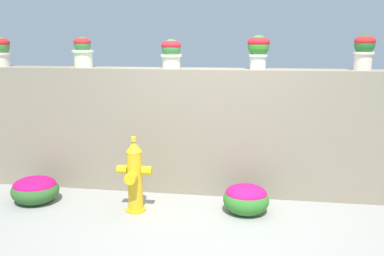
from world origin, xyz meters
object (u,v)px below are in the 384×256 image
Objects in this scene: fire_hydrant at (135,177)px; flower_bush_right at (35,189)px; potted_plant_1 at (83,51)px; potted_plant_2 at (171,52)px; potted_plant_3 at (258,48)px; flower_bush_left at (246,198)px; potted_plant_4 at (364,49)px; potted_plant_0 at (0,49)px.

flower_bush_right is (-1.31, 0.07, -0.25)m from fire_hydrant.
fire_hydrant reaches higher than flower_bush_right.
potted_plant_2 is at bearing -2.53° from potted_plant_1.
fire_hydrant is (-1.38, -0.73, -1.45)m from potted_plant_3.
flower_bush_left is 2.60m from flower_bush_right.
potted_plant_1 is 2.81m from flower_bush_left.
potted_plant_3 is 0.76× the size of flower_bush_left.
potted_plant_4 reaches higher than flower_bush_left.
flower_bush_left is at bearing -98.87° from potted_plant_3.
potted_plant_1 reaches higher than flower_bush_right.
potted_plant_0 reaches higher than potted_plant_1.
potted_plant_1 is 1.86m from flower_bush_right.
potted_plant_2 is 1.08m from potted_plant_3.
flower_bush_right is (-2.69, -0.66, -1.70)m from potted_plant_3.
potted_plant_3 is at bearing 27.92° from fire_hydrant.
potted_plant_0 is at bearing 178.86° from potted_plant_2.
potted_plant_0 is at bearing 179.05° from potted_plant_3.
flower_bush_left is at bearing 1.40° from flower_bush_right.
fire_hydrant is (0.89, -0.80, -1.42)m from potted_plant_1.
fire_hydrant is 1.69× the size of flower_bush_left.
potted_plant_0 is at bearing -179.73° from potted_plant_1.
potted_plant_2 is 2.01m from flower_bush_left.
fire_hydrant is 1.33m from flower_bush_right.
fire_hydrant is at bearing -163.12° from potted_plant_4.
fire_hydrant is at bearing -41.86° from potted_plant_1.
potted_plant_0 is 2.63m from fire_hydrant.
potted_plant_1 reaches higher than fire_hydrant.
potted_plant_4 reaches higher than fire_hydrant.
potted_plant_1 is at bearing 163.19° from flower_bush_left.
potted_plant_4 is (3.51, -0.00, 0.03)m from potted_plant_1.
potted_plant_1 is 1.19m from potted_plant_2.
potted_plant_4 is at bearing 10.39° from flower_bush_right.
potted_plant_0 is at bearing 136.46° from flower_bush_right.
potted_plant_0 is 0.96× the size of potted_plant_4.
fire_hydrant is (-0.30, -0.74, -1.41)m from potted_plant_2.
potted_plant_3 reaches higher than potted_plant_2.
fire_hydrant is (2.06, -0.79, -1.44)m from potted_plant_0.
potted_plant_1 is 0.44× the size of fire_hydrant.
potted_plant_2 is 1.62m from fire_hydrant.
flower_bush_right is at bearing -43.54° from potted_plant_0.
potted_plant_1 is at bearing 179.98° from potted_plant_4.
potted_plant_3 is 1.79m from flower_bush_left.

